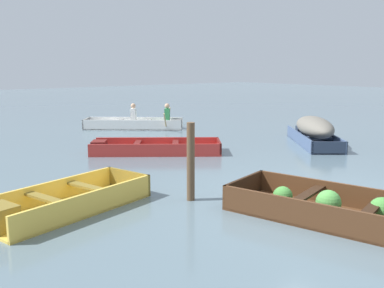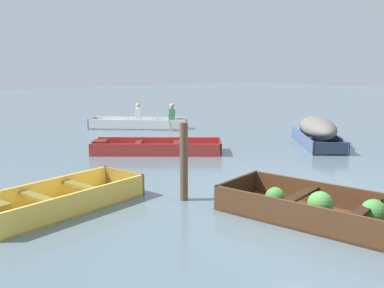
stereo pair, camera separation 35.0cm
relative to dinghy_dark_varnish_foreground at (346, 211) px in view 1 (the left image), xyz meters
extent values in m
plane|color=slate|center=(0.55, 0.82, -0.16)|extent=(80.00, 80.00, 0.00)
cube|color=#4C2D19|center=(-0.04, 0.10, -0.14)|extent=(1.96, 3.43, 0.04)
cube|color=#4C2D19|center=(0.55, 0.23, 0.04)|extent=(0.78, 3.16, 0.40)
cube|color=#4C2D19|center=(-0.63, -0.04, 0.04)|extent=(0.78, 3.16, 0.40)
cube|color=black|center=(-0.40, 1.65, 0.04)|extent=(1.24, 0.33, 0.40)
cube|color=black|center=(0.07, -0.37, 0.14)|extent=(1.17, 0.42, 0.04)
cube|color=black|center=(-0.15, 0.57, 0.14)|extent=(1.17, 0.42, 0.04)
sphere|color=#428438|center=(0.25, -0.42, 0.07)|extent=(0.37, 0.37, 0.37)
sphere|color=#4C9342|center=(-0.04, 0.26, 0.07)|extent=(0.38, 0.38, 0.38)
sphere|color=#428438|center=(-0.23, 0.97, 0.04)|extent=(0.32, 0.32, 0.32)
cube|color=#E5BC47|center=(-2.88, 3.08, -0.14)|extent=(2.81, 1.60, 0.04)
cube|color=#E5BC47|center=(-2.77, 2.60, 0.03)|extent=(2.59, 0.64, 0.38)
cube|color=#E5BC47|center=(-2.99, 3.56, 0.03)|extent=(2.59, 0.64, 0.38)
cube|color=olive|center=(-1.62, 3.37, 0.03)|extent=(0.28, 1.02, 0.38)
cube|color=olive|center=(-3.99, 2.82, 0.05)|extent=(0.46, 0.54, 0.34)
cube|color=olive|center=(-3.27, 2.99, 0.13)|extent=(0.37, 0.95, 0.04)
cube|color=olive|center=(-2.49, 3.16, 0.13)|extent=(0.37, 0.95, 0.04)
cube|color=#AD2D28|center=(0.83, 5.93, -0.14)|extent=(3.28, 2.95, 0.04)
cube|color=#AD2D28|center=(0.50, 5.53, 0.01)|extent=(2.64, 2.15, 0.32)
cube|color=#AD2D28|center=(1.15, 6.33, 0.01)|extent=(2.64, 2.15, 0.32)
cube|color=maroon|center=(2.11, 4.89, 0.01)|extent=(0.72, 0.87, 0.32)
cube|color=maroon|center=(-0.34, 6.87, 0.02)|extent=(0.59, 0.60, 0.29)
cube|color=maroon|center=(0.44, 6.24, 0.09)|extent=(0.74, 0.86, 0.04)
cube|color=maroon|center=(1.22, 5.61, 0.09)|extent=(0.74, 0.86, 0.04)
cube|color=#475B7F|center=(5.07, 3.98, -0.14)|extent=(2.72, 2.91, 0.04)
cube|color=#475B7F|center=(4.74, 4.27, 0.02)|extent=(2.06, 2.34, 0.34)
cube|color=#475B7F|center=(5.40, 3.69, 0.02)|extent=(2.06, 2.34, 0.34)
cube|color=#273246|center=(4.08, 2.85, 0.02)|extent=(0.73, 0.65, 0.34)
cube|color=#273246|center=(5.96, 4.99, 0.03)|extent=(0.55, 0.55, 0.31)
cube|color=#273246|center=(5.37, 4.32, 0.10)|extent=(0.73, 0.66, 0.04)
cube|color=#273246|center=(4.77, 3.63, 0.10)|extent=(0.73, 0.66, 0.04)
ellipsoid|color=#6B665B|center=(5.07, 3.98, 0.36)|extent=(2.32, 2.47, 0.58)
cube|color=white|center=(2.81, 10.14, -0.14)|extent=(3.26, 3.10, 0.04)
cube|color=white|center=(3.12, 10.47, 0.03)|extent=(2.64, 2.43, 0.36)
cube|color=white|center=(2.50, 9.81, 0.03)|extent=(2.64, 2.43, 0.36)
cube|color=gray|center=(1.52, 11.32, 0.03)|extent=(0.68, 0.74, 0.36)
cube|color=gray|center=(3.98, 9.06, 0.04)|extent=(0.56, 0.56, 0.33)
cube|color=gray|center=(3.20, 9.78, 0.12)|extent=(0.70, 0.74, 0.04)
cube|color=gray|center=(2.42, 10.50, 0.12)|extent=(0.70, 0.74, 0.04)
cube|color=white|center=(2.81, 10.14, 0.36)|extent=(0.32, 0.33, 0.44)
sphere|color=tan|center=(2.81, 10.14, 0.68)|extent=(0.18, 0.18, 0.18)
cube|color=#338C4C|center=(3.72, 9.30, 0.36)|extent=(0.32, 0.33, 0.44)
sphere|color=tan|center=(3.72, 9.30, 0.68)|extent=(0.18, 0.18, 0.18)
cylinder|color=tan|center=(4.25, 9.87, 0.26)|extent=(0.47, 0.50, 0.55)
cylinder|color=tan|center=(3.20, 8.73, 0.26)|extent=(0.47, 0.50, 0.55)
cylinder|color=brown|center=(-1.08, 2.24, 0.51)|extent=(0.13, 0.13, 1.33)
camera|label=1|loc=(-5.57, -3.11, 2.08)|focal=40.00mm
camera|label=2|loc=(-5.30, -3.33, 2.08)|focal=40.00mm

